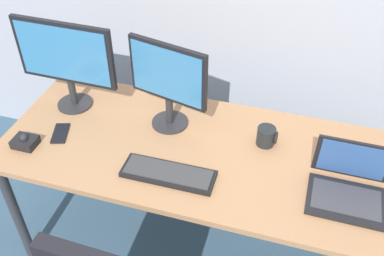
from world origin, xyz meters
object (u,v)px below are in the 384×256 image
Objects in this scene: monitor_side at (168,80)px; trackball_mouse at (25,142)px; coffee_mug at (266,136)px; cell_phone at (60,133)px; laptop at (348,186)px; keyboard at (168,174)px; monitor_main at (65,58)px.

trackball_mouse is at bearing -149.65° from monitor_side.
cell_phone is at bearing -167.20° from coffee_mug.
laptop is 2.20× the size of cell_phone.
keyboard is 2.90× the size of cell_phone.
coffee_mug is 0.68× the size of cell_phone.
keyboard is at bearing -29.17° from cell_phone.
laptop reaches higher than cell_phone.
monitor_side is at bearing 108.09° from keyboard.
monitor_side reaches higher than cell_phone.
monitor_main is 1.42m from laptop.
laptop reaches higher than keyboard.
keyboard is 4.26× the size of coffee_mug.
trackball_mouse is (-1.45, -0.12, -0.03)m from laptop.
trackball_mouse reaches higher than keyboard.
laptop is 0.43m from coffee_mug.
coffee_mug reaches higher than trackball_mouse.
laptop is at bearing -30.34° from coffee_mug.
monitor_side is 0.44m from keyboard.
keyboard is at bearing -171.42° from laptop.
coffee_mug is (0.37, 0.33, 0.03)m from keyboard.
cell_phone is (-0.48, -0.23, -0.25)m from monitor_side.
laptop is (0.85, -0.23, -0.20)m from monitor_side.
monitor_main is at bearing 170.47° from laptop.
trackball_mouse is at bearing -152.47° from cell_phone.
coffee_mug is (1.08, 0.34, 0.02)m from trackball_mouse.
monitor_main is 0.36m from cell_phone.
trackball_mouse reaches higher than cell_phone.
monitor_main is 0.44m from trackball_mouse.
monitor_side reaches higher than coffee_mug.
cell_phone is (-0.59, 0.11, -0.01)m from keyboard.
cell_phone is (0.05, -0.23, -0.28)m from monitor_main.
laptop is 1.46m from trackball_mouse.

